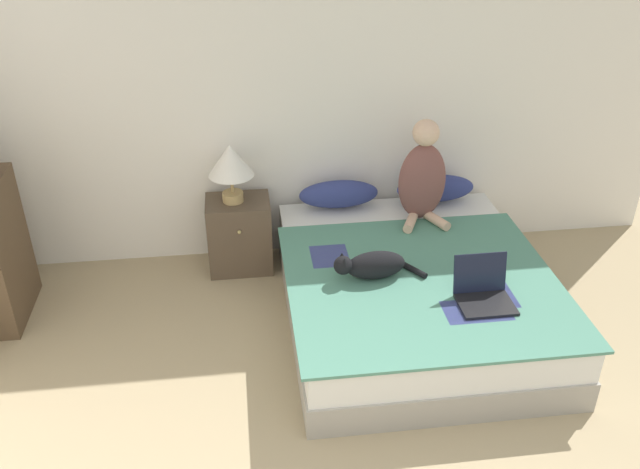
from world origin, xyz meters
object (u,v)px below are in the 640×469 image
bed (413,293)px  person_sitting (423,177)px  pillow_near (339,194)px  nightstand (240,234)px  table_lamp (231,162)px  cat_tabby (372,265)px  pillow_far (435,188)px  laptop_open (484,293)px

bed → person_sitting: bearing=73.1°
pillow_near → nightstand: (-0.77, -0.05, -0.27)m
table_lamp → nightstand: bearing=-1.8°
bed → cat_tabby: size_ratio=3.34×
pillow_near → nightstand: bearing=-176.1°
pillow_near → pillow_far: same height
pillow_near → pillow_far: 0.76m
laptop_open → pillow_near: bearing=116.7°
bed → nightstand: size_ratio=3.54×
pillow_near → cat_tabby: (0.06, -1.00, -0.01)m
nightstand → laptop_open: bearing=-41.5°
laptop_open → person_sitting: bearing=95.6°
pillow_near → table_lamp: bearing=-176.4°
bed → pillow_near: 1.02m
pillow_far → laptop_open: bearing=-93.1°
pillow_far → cat_tabby: bearing=-124.9°
person_sitting → cat_tabby: 0.93m
laptop_open → nightstand: laptop_open is taller
bed → cat_tabby: (-0.32, -0.11, 0.32)m
pillow_near → bed: bearing=-66.9°
bed → table_lamp: table_lamp is taller
cat_tabby → laptop_open: size_ratio=1.82×
person_sitting → laptop_open: bearing=-84.0°
cat_tabby → pillow_near: bearing=-91.5°
person_sitting → cat_tabby: person_sitting is taller
bed → laptop_open: size_ratio=6.09×
pillow_near → laptop_open: size_ratio=1.82×
pillow_near → table_lamp: table_lamp is taller
bed → pillow_far: (0.38, 0.89, 0.33)m
nightstand → bed: bearing=-36.1°
pillow_far → cat_tabby: pillow_far is taller
pillow_far → laptop_open: size_ratio=1.82×
pillow_near → nightstand: 0.82m
person_sitting → cat_tabby: (-0.51, -0.74, -0.24)m
bed → pillow_far: bearing=66.9°
bed → cat_tabby: cat_tabby is taller
pillow_near → table_lamp: 0.87m
pillow_far → person_sitting: (-0.19, -0.26, 0.23)m
pillow_near → table_lamp: size_ratio=1.36×
pillow_far → table_lamp: bearing=-178.1°
nightstand → cat_tabby: bearing=-48.8°
bed → pillow_far: size_ratio=3.35×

